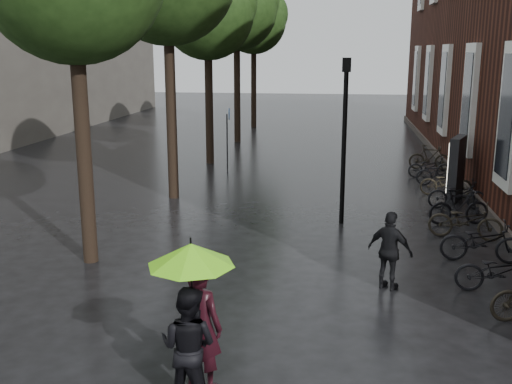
% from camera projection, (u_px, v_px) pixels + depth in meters
% --- Properties ---
extents(person_burgundy, '(0.77, 0.62, 1.81)m').
position_uv_depth(person_burgundy, '(200.00, 326.00, 8.17)').
color(person_burgundy, black).
rests_on(person_burgundy, ground).
extents(person_black, '(0.91, 0.78, 1.65)m').
position_uv_depth(person_black, '(188.00, 346.00, 7.78)').
color(person_black, black).
rests_on(person_black, ground).
extents(lime_umbrella, '(1.15, 1.15, 1.69)m').
position_uv_depth(lime_umbrella, '(191.00, 254.00, 7.64)').
color(lime_umbrella, black).
rests_on(lime_umbrella, ground).
extents(pedestrian_walking, '(0.99, 0.78, 1.57)m').
position_uv_depth(pedestrian_walking, '(390.00, 251.00, 11.61)').
color(pedestrian_walking, black).
rests_on(pedestrian_walking, ground).
extents(parked_bicycles, '(2.09, 14.29, 0.99)m').
position_uv_depth(parked_bicycles, '(458.00, 202.00, 16.69)').
color(parked_bicycles, black).
rests_on(parked_bicycles, ground).
extents(ad_lightbox, '(0.30, 1.32, 1.99)m').
position_uv_depth(ad_lightbox, '(456.00, 169.00, 18.53)').
color(ad_lightbox, black).
rests_on(ad_lightbox, ground).
extents(lamp_post, '(0.23, 0.23, 4.39)m').
position_uv_depth(lamp_post, '(345.00, 125.00, 15.63)').
color(lamp_post, black).
rests_on(lamp_post, ground).
extents(cycle_sign, '(0.13, 0.44, 2.44)m').
position_uv_depth(cycle_sign, '(228.00, 130.00, 22.73)').
color(cycle_sign, '#262628').
rests_on(cycle_sign, ground).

